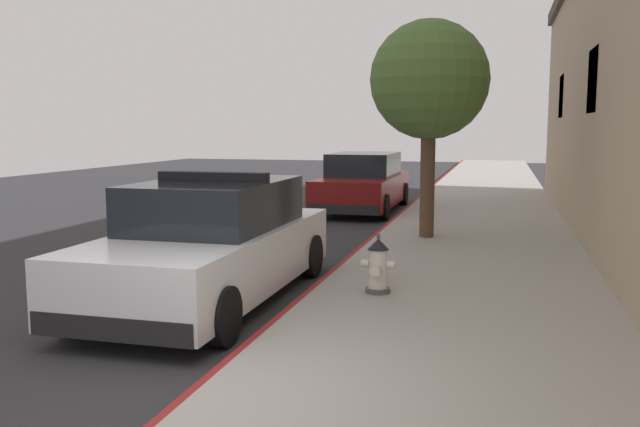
% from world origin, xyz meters
% --- Properties ---
extents(ground_plane, '(30.66, 60.00, 0.20)m').
position_xyz_m(ground_plane, '(-4.11, 10.00, -0.10)').
color(ground_plane, '#2B2B2D').
extents(sidewalk_pavement, '(3.78, 60.00, 0.14)m').
position_xyz_m(sidewalk_pavement, '(1.89, 10.00, 0.07)').
color(sidewalk_pavement, '#9E9991').
rests_on(sidewalk_pavement, ground).
extents(curb_painted_edge, '(0.08, 60.00, 0.14)m').
position_xyz_m(curb_painted_edge, '(-0.04, 10.00, 0.07)').
color(curb_painted_edge, maroon).
rests_on(curb_painted_edge, ground).
extents(police_cruiser, '(1.94, 4.84, 1.68)m').
position_xyz_m(police_cruiser, '(-1.27, 3.34, 0.74)').
color(police_cruiser, white).
rests_on(police_cruiser, ground).
extents(parked_car_silver_ahead, '(1.94, 4.84, 1.56)m').
position_xyz_m(parked_car_silver_ahead, '(-1.26, 13.25, 0.74)').
color(parked_car_silver_ahead, maroon).
rests_on(parked_car_silver_ahead, ground).
extents(fire_hydrant, '(0.44, 0.40, 0.76)m').
position_xyz_m(fire_hydrant, '(0.84, 3.72, 0.49)').
color(fire_hydrant, '#4C4C51').
rests_on(fire_hydrant, sidewalk_pavement).
extents(street_tree, '(2.25, 2.25, 4.12)m').
position_xyz_m(street_tree, '(0.97, 8.37, 3.12)').
color(street_tree, brown).
rests_on(street_tree, sidewalk_pavement).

